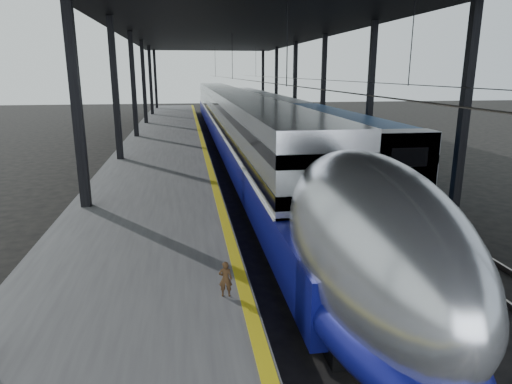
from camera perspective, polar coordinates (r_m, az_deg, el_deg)
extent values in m
plane|color=black|center=(14.11, -0.13, -10.34)|extent=(160.00, 160.00, 0.00)
cube|color=#4C4C4F|center=(33.12, -11.46, 4.94)|extent=(6.00, 80.00, 1.00)
cube|color=yellow|center=(33.03, -6.63, 5.99)|extent=(0.30, 80.00, 0.01)
cube|color=slate|center=(33.31, -3.17, 4.53)|extent=(0.08, 80.00, 0.16)
cube|color=slate|center=(33.48, -0.71, 4.60)|extent=(0.08, 80.00, 0.16)
cube|color=slate|center=(34.16, 5.23, 4.75)|extent=(0.08, 80.00, 0.16)
cube|color=slate|center=(34.54, 7.56, 4.79)|extent=(0.08, 80.00, 0.16)
cube|color=black|center=(18.11, -21.41, 9.06)|extent=(0.35, 0.35, 9.00)
cube|color=black|center=(21.12, 24.65, 9.41)|extent=(0.35, 0.35, 9.00)
cube|color=black|center=(27.94, -17.11, 11.08)|extent=(0.35, 0.35, 9.00)
cube|color=black|center=(29.98, 14.09, 11.49)|extent=(0.35, 0.35, 9.00)
cube|color=black|center=(37.86, -15.03, 12.03)|extent=(0.35, 0.35, 9.00)
cube|color=black|center=(39.38, 8.40, 12.45)|extent=(0.35, 0.35, 9.00)
cube|color=black|center=(47.81, -13.81, 12.57)|extent=(0.35, 0.35, 9.00)
cube|color=black|center=(49.03, 4.90, 12.98)|extent=(0.35, 0.35, 9.00)
cube|color=black|center=(57.78, -13.00, 12.93)|extent=(0.35, 0.35, 9.00)
cube|color=black|center=(58.79, 2.55, 13.30)|extent=(0.35, 0.35, 9.00)
cube|color=black|center=(67.76, -12.43, 13.17)|extent=(0.35, 0.35, 9.00)
cube|color=black|center=(68.62, 0.87, 13.52)|extent=(0.35, 0.35, 9.00)
cube|color=black|center=(33.02, -2.27, 20.43)|extent=(18.00, 75.00, 0.45)
cylinder|color=slate|center=(32.87, -2.02, 13.91)|extent=(0.03, 74.00, 0.03)
cylinder|color=slate|center=(33.83, 6.67, 13.85)|extent=(0.03, 74.00, 0.03)
cube|color=silver|center=(40.92, -3.33, 9.68)|extent=(3.00, 57.00, 4.13)
cube|color=navy|center=(39.57, -3.09, 7.63)|extent=(3.08, 62.00, 1.60)
cube|color=silver|center=(40.96, -3.32, 9.03)|extent=(3.10, 57.00, 0.10)
cube|color=black|center=(40.83, -3.36, 11.34)|extent=(3.04, 57.00, 0.43)
cube|color=black|center=(40.92, -3.33, 9.68)|extent=(3.04, 57.00, 0.43)
ellipsoid|color=silver|center=(10.58, 13.72, -6.53)|extent=(3.00, 8.40, 4.13)
ellipsoid|color=navy|center=(11.05, 13.34, -12.28)|extent=(3.08, 8.40, 1.76)
ellipsoid|color=black|center=(8.12, 21.05, -7.48)|extent=(1.55, 2.20, 0.93)
cube|color=black|center=(11.45, 13.09, -16.00)|extent=(2.27, 2.60, 0.40)
cube|color=black|center=(31.85, -1.60, 4.29)|extent=(2.27, 2.60, 0.40)
cube|color=navy|center=(27.83, 10.05, 6.02)|extent=(2.61, 18.00, 3.54)
cube|color=gray|center=(20.19, 17.65, 2.27)|extent=(2.65, 1.20, 3.58)
cube|color=black|center=(19.50, 18.63, 4.15)|extent=(1.58, 0.06, 0.79)
cube|color=#B50D12|center=(19.75, 18.34, 0.70)|extent=(1.12, 0.06, 0.51)
cube|color=gray|center=(46.10, 2.41, 9.62)|extent=(2.61, 18.00, 3.54)
cube|color=gray|center=(64.79, -0.91, 11.11)|extent=(2.61, 18.00, 3.54)
cube|color=black|center=(22.69, 14.68, -0.55)|extent=(2.05, 2.40, 0.36)
cube|color=black|center=(43.36, 3.16, 7.05)|extent=(2.05, 2.40, 0.36)
imported|color=#442C16|center=(10.59, -3.84, -10.79)|extent=(0.33, 0.24, 0.85)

